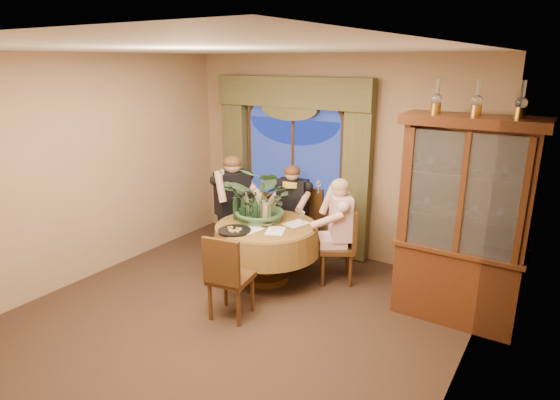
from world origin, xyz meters
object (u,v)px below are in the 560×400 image
Objects in this scene: person_back at (233,207)px; person_pink at (340,230)px; chair_back_right at (303,224)px; centerpiece_plant at (263,173)px; wine_bottle_4 at (257,208)px; oil_lamp_right at (522,99)px; oil_lamp_center at (477,98)px; wine_bottle_3 at (256,204)px; chair_right at (336,246)px; olive_bowl at (267,224)px; wine_bottle_0 at (236,207)px; stoneware_vase at (266,211)px; wine_bottle_5 at (256,211)px; person_scarf at (292,210)px; oil_lamp_left at (437,96)px; wine_bottle_1 at (246,205)px; wine_bottle_2 at (243,208)px; chair_back at (237,223)px; china_cabinet at (462,223)px; chair_front_left at (231,275)px; dining_table at (267,252)px.

person_pink is at bearing 119.70° from person_back.
centerpiece_plant is (-0.13, -0.78, 0.88)m from chair_back_right.
oil_lamp_right is at bearing 5.64° from wine_bottle_4.
centerpiece_plant is at bearing -175.05° from oil_lamp_center.
wine_bottle_3 is at bearing 94.70° from person_back.
chair_right is at bearing 175.29° from oil_lamp_center.
olive_bowl is 0.43× the size of wine_bottle_0.
stoneware_vase is at bearing 79.56° from chair_right.
person_scarf is at bearing 91.42° from wine_bottle_5.
chair_back_right is at bearing 162.52° from oil_lamp_left.
chair_right is 0.91m from olive_bowl.
wine_bottle_1 is (-0.25, -0.02, -0.45)m from centerpiece_plant.
wine_bottle_4 is (0.15, 0.08, 0.00)m from wine_bottle_2.
chair_right is 2.91× the size of wine_bottle_4.
wine_bottle_4 is at bearing 118.30° from wine_bottle_5.
olive_bowl is 0.43× the size of wine_bottle_5.
wine_bottle_0 reaches higher than stoneware_vase.
person_scarf is 0.95m from olive_bowl.
olive_bowl is (0.88, -0.44, 0.04)m from person_back.
wine_bottle_2 is at bearing -173.09° from oil_lamp_right.
chair_back_right is at bearing 167.44° from oil_lamp_right.
wine_bottle_0 and wine_bottle_5 have the same top height.
stoneware_vase is at bearing -175.98° from oil_lamp_right.
china_cabinet is at bearing 116.66° from chair_back.
person_pink is (-1.46, 0.19, -0.43)m from china_cabinet.
chair_front_left is at bearing -76.26° from stoneware_vase.
oil_lamp_right is at bearing 7.09° from dining_table.
wine_bottle_4 is at bearing 82.43° from chair_right.
person_pink is 1.61m from person_back.
chair_back_right is at bearing 64.52° from wine_bottle_1.
person_pink is at bearing 16.95° from wine_bottle_3.
oil_lamp_right reaches higher than chair_back_right.
wine_bottle_3 is at bearing -176.52° from oil_lamp_left.
wine_bottle_3 is at bearing -177.05° from china_cabinet.
person_back is 0.99m from centerpiece_plant.
oil_lamp_left reaches higher than chair_back.
person_scarf is (-0.16, 0.89, 0.29)m from dining_table.
chair_right is 1.00× the size of chair_back_right.
stoneware_vase is at bearing 95.27° from chair_back.
wine_bottle_2 is at bearing 179.48° from olive_bowl.
chair_right is (-1.47, 0.12, -1.89)m from oil_lamp_center.
chair_front_left is at bearing 64.21° from chair_back.
wine_bottle_5 is (-0.14, -0.03, 0.54)m from dining_table.
oil_lamp_right reaches higher than person_back.
china_cabinet is 1.60m from chair_right.
person_pink is 4.04× the size of wine_bottle_2.
wine_bottle_1 is 1.00× the size of wine_bottle_3.
person_scarf is 4.01× the size of wine_bottle_4.
oil_lamp_center reaches higher than person_pink.
olive_bowl is at bearing 89.08° from person_back.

